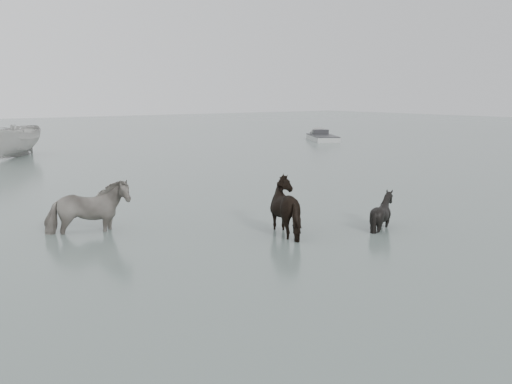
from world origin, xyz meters
TOP-DOWN VIEW (x-y plane):
  - ground at (0.00, 0.00)m, footprint 140.00×140.00m
  - pony_pinto at (-2.21, 2.89)m, footprint 2.23×1.48m
  - pony_dark at (1.91, -0.09)m, footprint 1.55×1.75m
  - pony_black at (4.10, -1.04)m, footprint 1.43×1.35m
  - boat_small at (0.66, 21.59)m, footprint 4.58×5.01m
  - skiff_port at (21.41, 19.77)m, footprint 4.20×5.65m
  - skiff_mid at (3.15, 35.82)m, footprint 5.08×5.29m

SIDE VIEW (x-z plane):
  - ground at x=0.00m, z-range 0.00..0.00m
  - skiff_port at x=21.41m, z-range 0.00..0.75m
  - skiff_mid at x=3.15m, z-range 0.00..0.75m
  - pony_black at x=4.10m, z-range 0.00..1.29m
  - pony_dark at x=1.91m, z-range 0.00..1.61m
  - pony_pinto at x=-2.21m, z-range 0.00..1.73m
  - boat_small at x=0.66m, z-range 0.00..1.91m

